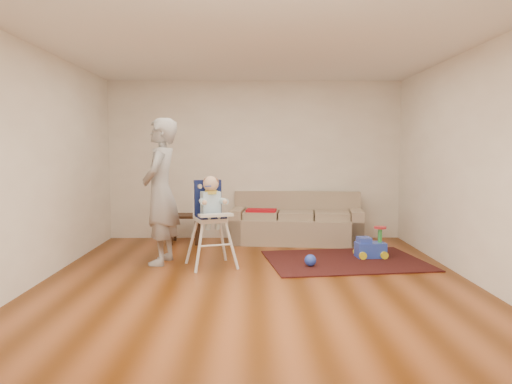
{
  "coord_description": "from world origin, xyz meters",
  "views": [
    {
      "loc": [
        -0.06,
        -5.83,
        1.53
      ],
      "look_at": [
        0.0,
        0.4,
        1.0
      ],
      "focal_mm": 35.0,
      "sensor_mm": 36.0,
      "label": 1
    }
  ],
  "objects_px": {
    "ride_on_toy": "(371,242)",
    "high_chair": "(211,223)",
    "side_table": "(185,229)",
    "sofa": "(296,218)",
    "toy_ball": "(310,260)",
    "adult": "(161,191)"
  },
  "relations": [
    {
      "from": "ride_on_toy",
      "to": "toy_ball",
      "type": "distance_m",
      "value": 1.07
    },
    {
      "from": "toy_ball",
      "to": "adult",
      "type": "bearing_deg",
      "value": 172.61
    },
    {
      "from": "high_chair",
      "to": "sofa",
      "type": "bearing_deg",
      "value": 33.6
    },
    {
      "from": "ride_on_toy",
      "to": "toy_ball",
      "type": "xyz_separation_m",
      "value": [
        -0.91,
        -0.54,
        -0.14
      ]
    },
    {
      "from": "toy_ball",
      "to": "high_chair",
      "type": "xyz_separation_m",
      "value": [
        -1.29,
        0.07,
        0.48
      ]
    },
    {
      "from": "side_table",
      "to": "high_chair",
      "type": "distance_m",
      "value": 1.8
    },
    {
      "from": "sofa",
      "to": "side_table",
      "type": "height_order",
      "value": "sofa"
    },
    {
      "from": "toy_ball",
      "to": "adult",
      "type": "xyz_separation_m",
      "value": [
        -1.98,
        0.26,
        0.88
      ]
    },
    {
      "from": "side_table",
      "to": "toy_ball",
      "type": "xyz_separation_m",
      "value": [
        1.86,
        -1.74,
        -0.14
      ]
    },
    {
      "from": "side_table",
      "to": "high_chair",
      "type": "bearing_deg",
      "value": -71.44
    },
    {
      "from": "ride_on_toy",
      "to": "sofa",
      "type": "bearing_deg",
      "value": 122.8
    },
    {
      "from": "side_table",
      "to": "ride_on_toy",
      "type": "bearing_deg",
      "value": -23.45
    },
    {
      "from": "sofa",
      "to": "ride_on_toy",
      "type": "distance_m",
      "value": 1.55
    },
    {
      "from": "ride_on_toy",
      "to": "high_chair",
      "type": "height_order",
      "value": "high_chair"
    },
    {
      "from": "sofa",
      "to": "high_chair",
      "type": "bearing_deg",
      "value": -120.06
    },
    {
      "from": "side_table",
      "to": "ride_on_toy",
      "type": "relative_size",
      "value": 1.07
    },
    {
      "from": "ride_on_toy",
      "to": "high_chair",
      "type": "xyz_separation_m",
      "value": [
        -2.21,
        -0.47,
        0.34
      ]
    },
    {
      "from": "side_table",
      "to": "toy_ball",
      "type": "bearing_deg",
      "value": -43.12
    },
    {
      "from": "high_chair",
      "to": "adult",
      "type": "bearing_deg",
      "value": 144.92
    },
    {
      "from": "ride_on_toy",
      "to": "toy_ball",
      "type": "relative_size",
      "value": 2.86
    },
    {
      "from": "side_table",
      "to": "sofa",
      "type": "bearing_deg",
      "value": 0.45
    },
    {
      "from": "adult",
      "to": "sofa",
      "type": "bearing_deg",
      "value": 133.35
    }
  ]
}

